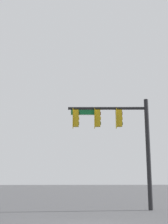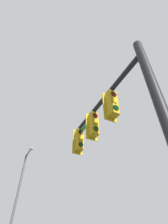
# 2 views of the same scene
# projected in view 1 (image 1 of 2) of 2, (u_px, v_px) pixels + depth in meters

# --- Properties ---
(signal_pole_near) EXTENTS (5.20, 1.29, 7.01)m
(signal_pole_near) POSITION_uv_depth(u_px,v_px,m) (121.00, 132.00, 20.11)
(signal_pole_near) COLOR black
(signal_pole_near) RESTS_ON ground_plane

